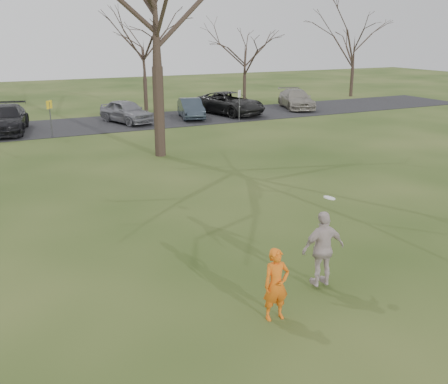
{
  "coord_description": "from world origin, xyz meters",
  "views": [
    {
      "loc": [
        -5.98,
        -8.12,
        5.71
      ],
      "look_at": [
        0.0,
        4.0,
        1.5
      ],
      "focal_mm": 41.2,
      "sensor_mm": 36.0,
      "label": 1
    }
  ],
  "objects_px": {
    "car_6": "(230,103)",
    "catching_play": "(323,249)",
    "car_3": "(6,119)",
    "big_tree": "(155,2)",
    "car_7": "(296,99)",
    "player_defender": "(276,284)",
    "car_4": "(126,111)",
    "car_5": "(191,108)"
  },
  "relations": [
    {
      "from": "car_7",
      "to": "car_5",
      "type": "bearing_deg",
      "value": -157.15
    },
    {
      "from": "player_defender",
      "to": "car_3",
      "type": "relative_size",
      "value": 0.29
    },
    {
      "from": "car_3",
      "to": "car_5",
      "type": "bearing_deg",
      "value": 11.17
    },
    {
      "from": "car_3",
      "to": "catching_play",
      "type": "xyz_separation_m",
      "value": [
        5.0,
        -24.02,
        0.16
      ]
    },
    {
      "from": "car_5",
      "to": "car_6",
      "type": "relative_size",
      "value": 0.71
    },
    {
      "from": "car_3",
      "to": "car_7",
      "type": "height_order",
      "value": "car_3"
    },
    {
      "from": "player_defender",
      "to": "car_5",
      "type": "bearing_deg",
      "value": 76.66
    },
    {
      "from": "big_tree",
      "to": "car_6",
      "type": "bearing_deg",
      "value": 48.49
    },
    {
      "from": "catching_play",
      "to": "car_5",
      "type": "bearing_deg",
      "value": 74.22
    },
    {
      "from": "car_3",
      "to": "big_tree",
      "type": "height_order",
      "value": "big_tree"
    },
    {
      "from": "player_defender",
      "to": "car_6",
      "type": "height_order",
      "value": "car_6"
    },
    {
      "from": "player_defender",
      "to": "car_4",
      "type": "distance_m",
      "value": 25.11
    },
    {
      "from": "car_4",
      "to": "car_6",
      "type": "bearing_deg",
      "value": -15.82
    },
    {
      "from": "car_6",
      "to": "catching_play",
      "type": "height_order",
      "value": "catching_play"
    },
    {
      "from": "player_defender",
      "to": "car_7",
      "type": "bearing_deg",
      "value": 60.89
    },
    {
      "from": "car_7",
      "to": "catching_play",
      "type": "distance_m",
      "value": 29.46
    },
    {
      "from": "car_4",
      "to": "catching_play",
      "type": "distance_m",
      "value": 24.23
    },
    {
      "from": "car_3",
      "to": "car_4",
      "type": "distance_m",
      "value": 7.29
    },
    {
      "from": "player_defender",
      "to": "car_3",
      "type": "bearing_deg",
      "value": 103.25
    },
    {
      "from": "player_defender",
      "to": "car_4",
      "type": "relative_size",
      "value": 0.36
    },
    {
      "from": "player_defender",
      "to": "car_4",
      "type": "height_order",
      "value": "player_defender"
    },
    {
      "from": "car_7",
      "to": "car_6",
      "type": "bearing_deg",
      "value": -158.56
    },
    {
      "from": "player_defender",
      "to": "big_tree",
      "type": "relative_size",
      "value": 0.11
    },
    {
      "from": "car_3",
      "to": "car_7",
      "type": "relative_size",
      "value": 1.09
    },
    {
      "from": "car_7",
      "to": "big_tree",
      "type": "distance_m",
      "value": 19.08
    },
    {
      "from": "catching_play",
      "to": "big_tree",
      "type": "xyz_separation_m",
      "value": [
        1.17,
        14.43,
        6.01
      ]
    },
    {
      "from": "car_6",
      "to": "car_7",
      "type": "distance_m",
      "value": 5.92
    },
    {
      "from": "player_defender",
      "to": "car_7",
      "type": "height_order",
      "value": "player_defender"
    },
    {
      "from": "car_7",
      "to": "big_tree",
      "type": "xyz_separation_m",
      "value": [
        -14.77,
        -10.34,
        6.24
      ]
    },
    {
      "from": "car_5",
      "to": "catching_play",
      "type": "height_order",
      "value": "catching_play"
    },
    {
      "from": "player_defender",
      "to": "car_7",
      "type": "relative_size",
      "value": 0.31
    },
    {
      "from": "player_defender",
      "to": "big_tree",
      "type": "distance_m",
      "value": 16.58
    },
    {
      "from": "player_defender",
      "to": "car_7",
      "type": "distance_m",
      "value": 30.94
    },
    {
      "from": "player_defender",
      "to": "car_6",
      "type": "relative_size",
      "value": 0.28
    },
    {
      "from": "car_6",
      "to": "player_defender",
      "type": "bearing_deg",
      "value": -128.43
    },
    {
      "from": "car_3",
      "to": "player_defender",
      "type": "bearing_deg",
      "value": -71.22
    },
    {
      "from": "player_defender",
      "to": "car_6",
      "type": "xyz_separation_m",
      "value": [
        11.69,
        25.12,
        0.05
      ]
    },
    {
      "from": "car_4",
      "to": "car_7",
      "type": "xyz_separation_m",
      "value": [
        13.65,
        0.65,
        -0.02
      ]
    },
    {
      "from": "big_tree",
      "to": "car_3",
      "type": "bearing_deg",
      "value": 122.75
    },
    {
      "from": "big_tree",
      "to": "car_4",
      "type": "bearing_deg",
      "value": 83.41
    },
    {
      "from": "car_5",
      "to": "big_tree",
      "type": "bearing_deg",
      "value": -106.58
    },
    {
      "from": "car_3",
      "to": "catching_play",
      "type": "height_order",
      "value": "catching_play"
    }
  ]
}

